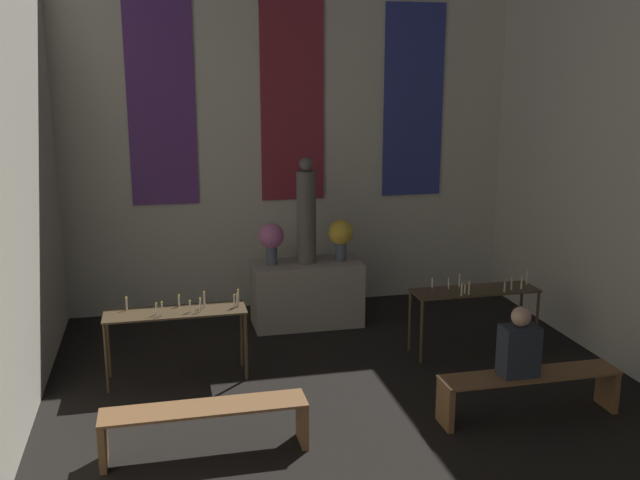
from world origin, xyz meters
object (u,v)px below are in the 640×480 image
Objects in this scene: flower_vase_left at (271,239)px; pew_back_left at (205,420)px; altar at (307,293)px; statue at (306,214)px; flower_vase_right at (341,235)px; pew_back_right at (529,386)px; candle_rack_right at (475,297)px; candle_rack_left at (176,319)px; person_seated at (519,346)px.

pew_back_left is at bearing -109.57° from flower_vase_left.
altar is 0.80× the size of pew_back_left.
flower_vase_left is (-0.47, 0.00, -0.31)m from statue.
flower_vase_right is 0.31× the size of pew_back_right.
candle_rack_right is (1.29, -1.42, -0.51)m from flower_vase_right.
candle_rack_left is (-2.22, -1.42, -0.51)m from flower_vase_right.
pew_back_left is (-1.11, -3.11, -0.88)m from flower_vase_left.
pew_back_left is at bearing -84.03° from candle_rack_left.
candle_rack_right is (1.76, -1.42, 0.27)m from altar.
statue is 3.51m from person_seated.
flower_vase_right is at bearing 107.28° from person_seated.
pew_back_right is (1.57, -3.11, -1.19)m from statue.
statue is 0.91× the size of candle_rack_right.
flower_vase_right is 0.80× the size of person_seated.
candle_rack_right is at bearing -32.48° from flower_vase_left.
flower_vase_right reaches higher than person_seated.
candle_rack_right is at bearing 83.67° from pew_back_right.
pew_back_right is at bearing -63.15° from altar.
pew_back_right is 2.61× the size of person_seated.
statue is at bearing 63.15° from pew_back_left.
pew_back_left is (-2.04, -3.11, -0.88)m from flower_vase_right.
statue is 0.77× the size of pew_back_right.
altar is 1.03× the size of statue.
flower_vase_right is 1.99m from candle_rack_right.
flower_vase_right reaches higher than pew_back_left.
pew_back_left is 1.00× the size of pew_back_right.
altar is 2.08× the size of person_seated.
flower_vase_right is 3.83m from pew_back_left.
pew_back_right is (1.57, -3.11, -0.10)m from altar.
pew_back_left is at bearing -123.30° from flower_vase_right.
candle_rack_right is at bearing -38.87° from statue.
flower_vase_right is 3.29m from person_seated.
statue reaches higher than pew_back_left.
pew_back_left is 2.61× the size of person_seated.
flower_vase_right is at bearing 56.70° from pew_back_left.
altar is 3.44m from person_seated.
candle_rack_left is at bearing 152.04° from person_seated.
person_seated is (3.01, -0.00, 0.43)m from pew_back_left.
pew_back_left is 3.04m from person_seated.
altar is 2.27m from candle_rack_left.
pew_back_left is 3.15m from pew_back_right.
altar is 2.60× the size of flower_vase_left.
flower_vase_right reaches higher than pew_back_right.
person_seated is (1.44, -3.11, -0.76)m from statue.
candle_rack_left is at bearing -140.99° from altar.
candle_rack_right is 3.76m from pew_back_left.
altar is 0.94× the size of candle_rack_left.
person_seated is (1.91, -3.11, -0.46)m from flower_vase_left.
statue is 2.40m from candle_rack_left.
altar reaches higher than pew_back_left.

